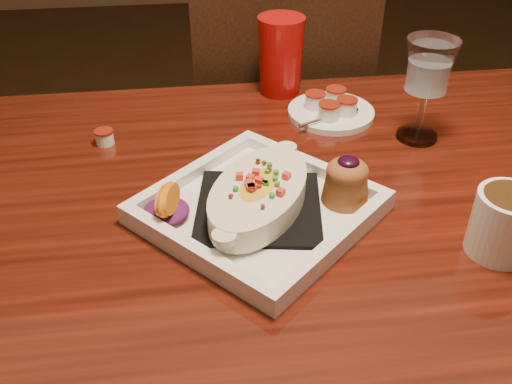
{
  "coord_description": "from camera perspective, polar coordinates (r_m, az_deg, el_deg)",
  "views": [
    {
      "loc": [
        -0.21,
        -0.63,
        1.25
      ],
      "look_at": [
        -0.13,
        0.03,
        0.77
      ],
      "focal_mm": 40.0,
      "sensor_mm": 36.0,
      "label": 1
    }
  ],
  "objects": [
    {
      "name": "table",
      "position": [
        0.89,
        8.44,
        -6.7
      ],
      "size": [
        1.5,
        0.9,
        0.75
      ],
      "color": "maroon",
      "rests_on": "floor"
    },
    {
      "name": "chair_far",
      "position": [
        1.48,
        1.91,
        5.32
      ],
      "size": [
        0.42,
        0.42,
        0.93
      ],
      "rotation": [
        0.0,
        0.0,
        3.14
      ],
      "color": "black",
      "rests_on": "floor"
    },
    {
      "name": "plate",
      "position": [
        0.8,
        1.0,
        -0.73
      ],
      "size": [
        0.39,
        0.39,
        0.08
      ],
      "rotation": [
        0.0,
        0.0,
        0.75
      ],
      "color": "white",
      "rests_on": "table"
    },
    {
      "name": "coffee_mug",
      "position": [
        0.79,
        23.87,
        -2.73
      ],
      "size": [
        0.12,
        0.08,
        0.09
      ],
      "rotation": [
        0.0,
        0.0,
        -0.31
      ],
      "color": "white",
      "rests_on": "table"
    },
    {
      "name": "goblet",
      "position": [
        0.98,
        16.86,
        11.43
      ],
      "size": [
        0.08,
        0.08,
        0.18
      ],
      "color": "silver",
      "rests_on": "table"
    },
    {
      "name": "saucer",
      "position": [
        1.07,
        7.49,
        8.17
      ],
      "size": [
        0.16,
        0.16,
        0.11
      ],
      "color": "white",
      "rests_on": "table"
    },
    {
      "name": "creamer_loose",
      "position": [
        1.01,
        -14.92,
        5.34
      ],
      "size": [
        0.03,
        0.03,
        0.03
      ],
      "color": "white",
      "rests_on": "table"
    },
    {
      "name": "red_tumbler",
      "position": [
        1.13,
        2.48,
        13.44
      ],
      "size": [
        0.09,
        0.09,
        0.15
      ],
      "primitive_type": "cone",
      "color": "#B40D0C",
      "rests_on": "table"
    }
  ]
}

